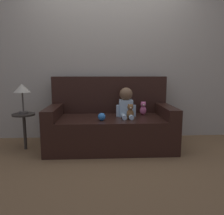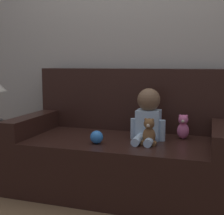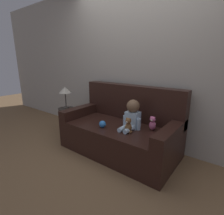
% 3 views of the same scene
% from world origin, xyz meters
% --- Properties ---
extents(ground_plane, '(12.00, 12.00, 0.00)m').
position_xyz_m(ground_plane, '(0.00, 0.00, 0.00)').
color(ground_plane, brown).
extents(wall_back, '(8.00, 0.05, 2.60)m').
position_xyz_m(wall_back, '(0.00, 0.52, 1.30)').
color(wall_back, '#ADA89E').
rests_on(wall_back, ground_plane).
extents(couch, '(1.70, 0.87, 0.98)m').
position_xyz_m(couch, '(0.00, 0.07, 0.33)').
color(couch, black).
rests_on(couch, ground_plane).
extents(person_baby, '(0.27, 0.35, 0.40)m').
position_xyz_m(person_baby, '(0.22, 0.01, 0.61)').
color(person_baby, silver).
rests_on(person_baby, couch).
extents(teddy_bear_brown, '(0.12, 0.09, 0.20)m').
position_xyz_m(teddy_bear_brown, '(0.25, -0.15, 0.52)').
color(teddy_bear_brown, brown).
rests_on(teddy_bear_brown, couch).
extents(plush_toy_side, '(0.09, 0.09, 0.19)m').
position_xyz_m(plush_toy_side, '(0.48, 0.11, 0.53)').
color(plush_toy_side, '#DB6699').
rests_on(plush_toy_side, couch).
extents(toy_ball, '(0.10, 0.10, 0.10)m').
position_xyz_m(toy_ball, '(-0.12, -0.23, 0.48)').
color(toy_ball, '#337FDB').
rests_on(toy_ball, couch).
extents(side_table, '(0.30, 0.30, 0.89)m').
position_xyz_m(side_table, '(-1.16, -0.04, 0.68)').
color(side_table, '#332D28').
rests_on(side_table, ground_plane).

